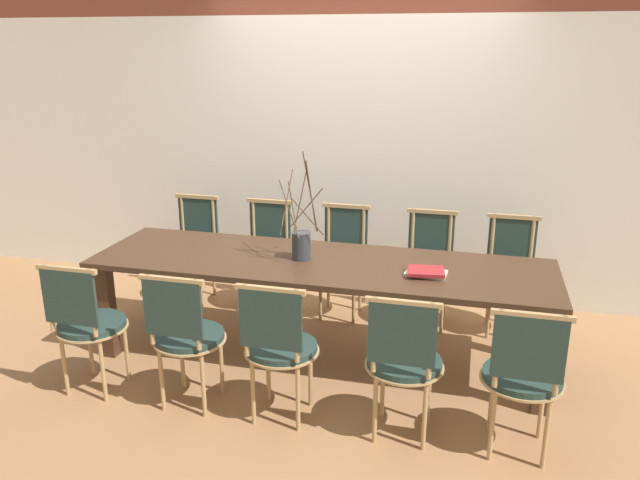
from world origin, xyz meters
name	(u,v)px	position (x,y,z in m)	size (l,w,h in m)	color
ground_plane	(320,357)	(0.00, 0.00, 0.00)	(16.00, 16.00, 0.00)	#9E7047
wall_rear	(360,109)	(0.00, 1.33, 1.60)	(12.00, 0.06, 3.20)	silver
dining_table	(320,272)	(0.00, 0.00, 0.64)	(3.11, 0.87, 0.72)	#422B1C
chair_near_leftend	(87,321)	(-1.29, -0.79, 0.49)	(0.44, 0.44, 0.89)	#233833
chair_near_left	(186,332)	(-0.62, -0.79, 0.49)	(0.44, 0.44, 0.89)	#233833
chair_near_center	(279,344)	(-0.04, -0.79, 0.49)	(0.44, 0.44, 0.89)	#233833
chair_near_right	(404,359)	(0.67, -0.79, 0.49)	(0.44, 0.44, 0.89)	#233833
chair_near_rightend	(523,373)	(1.29, -0.79, 0.49)	(0.44, 0.44, 0.89)	#233833
chair_far_leftend	(193,244)	(-1.32, 0.79, 0.49)	(0.44, 0.44, 0.89)	#233833
chair_far_left	(266,250)	(-0.67, 0.79, 0.49)	(0.44, 0.44, 0.89)	#233833
chair_far_center	(342,256)	(-0.02, 0.79, 0.49)	(0.44, 0.44, 0.89)	#233833
chair_far_right	(428,263)	(0.67, 0.79, 0.49)	(0.44, 0.44, 0.89)	#233833
chair_far_rightend	(510,270)	(1.28, 0.79, 0.49)	(0.44, 0.44, 0.89)	#233833
vase_centerpiece	(301,243)	(-0.14, 0.02, 0.84)	(0.31, 0.29, 0.76)	#33383D
book_stack	(426,272)	(0.72, -0.09, 0.74)	(0.27, 0.21, 0.04)	beige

